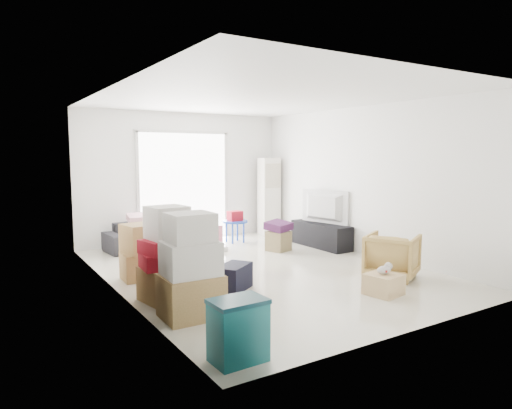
{
  "coord_description": "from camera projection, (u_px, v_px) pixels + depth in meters",
  "views": [
    {
      "loc": [
        -3.83,
        -6.01,
        1.83
      ],
      "look_at": [
        0.06,
        0.2,
        1.02
      ],
      "focal_mm": 32.0,
      "sensor_mm": 36.0,
      "label": 1
    }
  ],
  "objects": [
    {
      "name": "room_shell",
      "position": [
        259.0,
        185.0,
        7.14
      ],
      "size": [
        4.98,
        6.48,
        3.18
      ],
      "color": "silver",
      "rests_on": "ground"
    },
    {
      "name": "sliding_door",
      "position": [
        184.0,
        182.0,
        9.66
      ],
      "size": [
        2.1,
        0.04,
        2.33
      ],
      "color": "white",
      "rests_on": "room_shell"
    },
    {
      "name": "ac_tower",
      "position": [
        269.0,
        196.0,
        10.45
      ],
      "size": [
        0.45,
        0.3,
        1.75
      ],
      "primitive_type": "cube",
      "color": "silver",
      "rests_on": "room_shell"
    },
    {
      "name": "tv_console",
      "position": [
        321.0,
        235.0,
        9.04
      ],
      "size": [
        0.42,
        1.42,
        0.47
      ],
      "primitive_type": "cube",
      "color": "black",
      "rests_on": "room_shell"
    },
    {
      "name": "television",
      "position": [
        321.0,
        220.0,
        9.01
      ],
      "size": [
        0.85,
        1.23,
        0.15
      ],
      "primitive_type": "imported",
      "rotation": [
        0.0,
        0.0,
        1.76
      ],
      "color": "black",
      "rests_on": "tv_console"
    },
    {
      "name": "sofa",
      "position": [
        153.0,
        230.0,
        8.89
      ],
      "size": [
        1.85,
        0.67,
        0.71
      ],
      "primitive_type": "imported",
      "rotation": [
        0.0,
        0.0,
        0.08
      ],
      "color": "#232328",
      "rests_on": "room_shell"
    },
    {
      "name": "pillow_left",
      "position": [
        138.0,
        210.0,
        8.7
      ],
      "size": [
        0.37,
        0.3,
        0.11
      ],
      "primitive_type": "cube",
      "rotation": [
        0.0,
        0.0,
        -0.06
      ],
      "color": "#CD95A3",
      "rests_on": "sofa"
    },
    {
      "name": "pillow_right",
      "position": [
        163.0,
        208.0,
        8.99
      ],
      "size": [
        0.41,
        0.37,
        0.11
      ],
      "primitive_type": "cube",
      "rotation": [
        0.0,
        0.0,
        -0.38
      ],
      "color": "#CD95A3",
      "rests_on": "sofa"
    },
    {
      "name": "armchair",
      "position": [
        392.0,
        253.0,
        6.77
      ],
      "size": [
        0.92,
        0.94,
        0.73
      ],
      "primitive_type": "imported",
      "rotation": [
        0.0,
        0.0,
        2.06
      ],
      "color": "tan",
      "rests_on": "room_shell"
    },
    {
      "name": "storage_bins",
      "position": [
        238.0,
        330.0,
        4.03
      ],
      "size": [
        0.5,
        0.35,
        0.57
      ],
      "rotation": [
        0.0,
        0.0,
        0.02
      ],
      "color": "#156369",
      "rests_on": "room_shell"
    },
    {
      "name": "box_stack_a",
      "position": [
        191.0,
        271.0,
        5.1
      ],
      "size": [
        0.66,
        0.55,
        1.19
      ],
      "rotation": [
        0.0,
        0.0,
        -0.07
      ],
      "color": "#A07B48",
      "rests_on": "room_shell"
    },
    {
      "name": "box_stack_b",
      "position": [
        168.0,
        260.0,
        5.7
      ],
      "size": [
        0.69,
        0.68,
        1.19
      ],
      "rotation": [
        0.0,
        0.0,
        0.07
      ],
      "color": "#A07B48",
      "rests_on": "room_shell"
    },
    {
      "name": "box_stack_c",
      "position": [
        141.0,
        252.0,
        6.7
      ],
      "size": [
        0.56,
        0.54,
        0.82
      ],
      "rotation": [
        0.0,
        0.0,
        -0.03
      ],
      "color": "#A07B48",
      "rests_on": "room_shell"
    },
    {
      "name": "loose_box",
      "position": [
        183.0,
        275.0,
        6.31
      ],
      "size": [
        0.43,
        0.43,
        0.34
      ],
      "primitive_type": "cube",
      "rotation": [
        0.0,
        0.0,
        -0.05
      ],
      "color": "#A07B48",
      "rests_on": "room_shell"
    },
    {
      "name": "duffel_bag",
      "position": [
        234.0,
        277.0,
        6.18
      ],
      "size": [
        0.63,
        0.57,
        0.35
      ],
      "primitive_type": "cube",
      "rotation": [
        0.0,
        0.0,
        0.6
      ],
      "color": "black",
      "rests_on": "room_shell"
    },
    {
      "name": "ottoman",
      "position": [
        278.0,
        241.0,
        8.69
      ],
      "size": [
        0.47,
        0.47,
        0.37
      ],
      "primitive_type": "cube",
      "rotation": [
        0.0,
        0.0,
        0.31
      ],
      "color": "#8E7952",
      "rests_on": "room_shell"
    },
    {
      "name": "blanket",
      "position": [
        279.0,
        228.0,
        8.66
      ],
      "size": [
        0.51,
        0.51,
        0.14
      ],
      "primitive_type": "cube",
      "rotation": [
        0.0,
        0.0,
        0.29
      ],
      "color": "#411A42",
      "rests_on": "ottoman"
    },
    {
      "name": "kids_table",
      "position": [
        235.0,
        220.0,
        9.48
      ],
      "size": [
        0.53,
        0.53,
        0.66
      ],
      "rotation": [
        0.0,
        0.0,
        0.21
      ],
      "color": "#193FAB",
      "rests_on": "room_shell"
    },
    {
      "name": "toy_walker",
      "position": [
        216.0,
        243.0,
        8.75
      ],
      "size": [
        0.41,
        0.38,
        0.46
      ],
      "rotation": [
        0.0,
        0.0,
        -0.27
      ],
      "color": "silver",
      "rests_on": "room_shell"
    },
    {
      "name": "wood_crate",
      "position": [
        383.0,
        284.0,
        5.97
      ],
      "size": [
        0.47,
        0.47,
        0.27
      ],
      "primitive_type": "cube",
      "rotation": [
        0.0,
        0.0,
        0.17
      ],
      "color": "#DCC37F",
      "rests_on": "room_shell"
    },
    {
      "name": "plush_bunny",
      "position": [
        385.0,
        269.0,
        5.97
      ],
      "size": [
        0.27,
        0.16,
        0.14
      ],
      "rotation": [
        0.0,
        0.0,
        0.54
      ],
      "color": "#B2ADA8",
      "rests_on": "wood_crate"
    }
  ]
}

